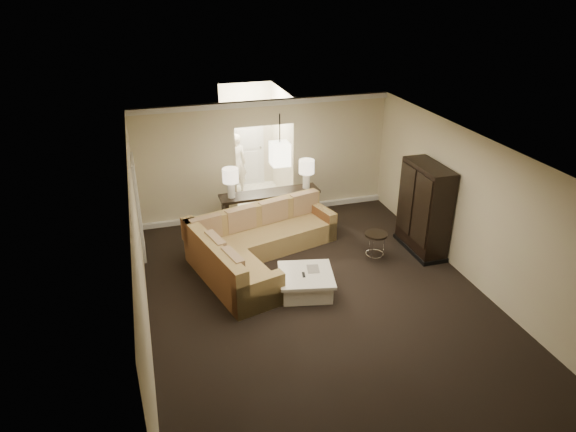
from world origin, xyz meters
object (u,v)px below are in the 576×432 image
object	(u,v)px
console_table	(270,207)
person	(235,161)
drink_table	(376,241)
armoire	(424,211)
coffee_table	(306,282)
sectional_sofa	(255,245)

from	to	relation	value
console_table	person	size ratio (longest dim) A/B	1.25
console_table	drink_table	xyz separation A→B (m)	(1.71, -2.00, -0.11)
console_table	person	world-z (taller)	person
console_table	drink_table	distance (m)	2.64
armoire	person	distance (m)	5.22
coffee_table	console_table	world-z (taller)	console_table
drink_table	person	xyz separation A→B (m)	(-2.06, 4.23, 0.50)
person	console_table	bearing A→B (deg)	95.81
sectional_sofa	console_table	bearing A→B (deg)	49.36
armoire	drink_table	distance (m)	1.20
sectional_sofa	armoire	bearing A→B (deg)	-23.12
drink_table	coffee_table	bearing A→B (deg)	-156.55
sectional_sofa	person	bearing A→B (deg)	69.76
sectional_sofa	coffee_table	size ratio (longest dim) A/B	2.84
armoire	console_table	bearing A→B (deg)	145.30
sectional_sofa	coffee_table	xyz separation A→B (m)	(0.64, -1.33, -0.17)
armoire	person	world-z (taller)	armoire
sectional_sofa	drink_table	xyz separation A→B (m)	(2.40, -0.57, 0.04)
coffee_table	drink_table	size ratio (longest dim) A/B	2.02
coffee_table	armoire	distance (m)	3.05
drink_table	person	bearing A→B (deg)	115.92
sectional_sofa	drink_table	world-z (taller)	sectional_sofa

